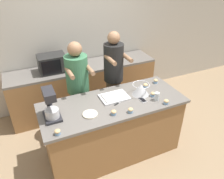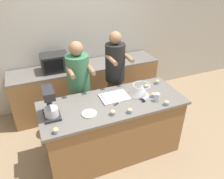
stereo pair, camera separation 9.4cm
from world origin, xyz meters
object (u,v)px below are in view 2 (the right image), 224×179
person_right (115,80)px  mixing_bowl (141,90)px  small_plate (89,114)px  cupcake_5 (153,95)px  person_left (80,89)px  cupcake_2 (166,103)px  cupcake_4 (56,131)px  cupcake_6 (146,86)px  knife (119,103)px  cell_phone (142,100)px  cupcake_3 (130,111)px  baking_tray (114,97)px  microwave_oven (55,62)px  drinking_glass (157,97)px  cupcake_1 (157,82)px  stand_mixer (50,104)px  cupcake_0 (113,112)px

person_right → mixing_bowl: person_right is taller
small_plate → cupcake_5: 0.97m
person_left → cupcake_2: person_left is taller
mixing_bowl → cupcake_4: (-1.29, -0.35, -0.06)m
small_plate → cupcake_6: (1.01, 0.30, 0.02)m
knife → cupcake_2: bearing=-26.7°
cell_phone → cupcake_2: bearing=-40.9°
cell_phone → cupcake_3: size_ratio=2.10×
mixing_bowl → baking_tray: size_ratio=0.63×
microwave_oven → drinking_glass: (1.13, -1.55, -0.08)m
microwave_oven → cupcake_6: microwave_oven is taller
microwave_oven → cupcake_1: microwave_oven is taller
stand_mixer → small_plate: stand_mixer is taller
person_right → small_plate: 1.04m
cupcake_6 → cupcake_2: bearing=-87.8°
cupcake_2 → mixing_bowl: bearing=118.2°
cupcake_4 → cupcake_5: same height
stand_mixer → small_plate: size_ratio=2.05×
person_right → microwave_oven: (-0.85, 0.71, 0.17)m
baking_tray → stand_mixer: bearing=-174.4°
stand_mixer → baking_tray: (0.89, 0.09, -0.16)m
cupcake_2 → cupcake_4: (-1.48, 0.00, 0.00)m
drinking_glass → cupcake_1: 0.50m
mixing_bowl → knife: 0.39m
person_left → small_plate: 0.78m
cupcake_2 → knife: bearing=153.3°
microwave_oven → cupcake_1: bearing=-38.8°
drinking_glass → cupcake_2: 0.15m
stand_mixer → knife: stand_mixer is taller
mixing_bowl → cupcake_6: (0.17, 0.14, -0.06)m
stand_mixer → mixing_bowl: 1.28m
cell_phone → cupcake_3: 0.34m
baking_tray → knife: size_ratio=1.88×
drinking_glass → cupcake_1: bearing=57.4°
microwave_oven → cupcake_5: (1.14, -1.44, -0.11)m
person_right → cupcake_3: size_ratio=25.02×
small_plate → cupcake_6: 1.05m
cupcake_4 → baking_tray: bearing=25.4°
stand_mixer → cupcake_5: bearing=-4.1°
baking_tray → cupcake_6: (0.56, 0.07, 0.02)m
cupcake_4 → small_plate: bearing=23.0°
person_right → cupcake_2: size_ratio=25.02×
cupcake_3 → cell_phone: bearing=32.3°
cupcake_2 → cupcake_0: bearing=174.3°
cupcake_6 → mixing_bowl: bearing=-140.9°
cupcake_0 → cupcake_2: 0.76m
stand_mixer → cupcake_6: size_ratio=5.75×
person_right → person_left: bearing=180.0°
small_plate → cupcake_2: cupcake_2 is taller
small_plate → person_left: bearing=84.5°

